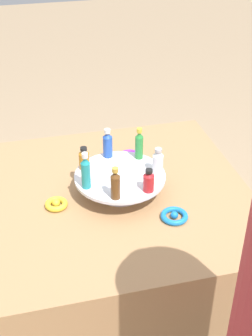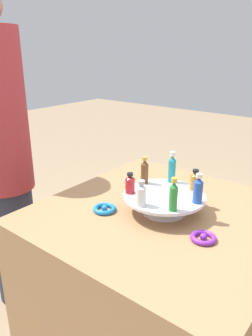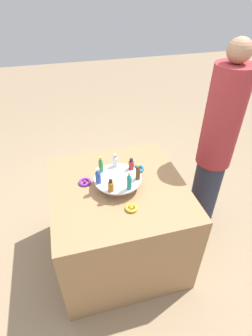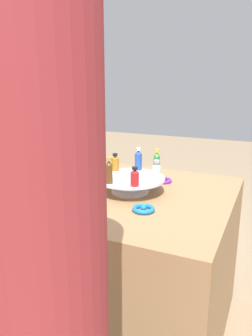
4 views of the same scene
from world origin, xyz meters
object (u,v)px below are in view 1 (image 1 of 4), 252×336
Objects in this scene: bottle_teal at (86,172)px; bottle_blue at (108,144)px; bottle_red at (149,181)px; ribbon_bow_gold at (56,204)px; ribbon_bow_purple at (130,156)px; display_stand at (120,180)px; bottle_green at (139,144)px; ribbon_bow_blue at (174,216)px; bottle_amber at (84,159)px; bottle_clear at (158,162)px; bottle_brown at (115,184)px.

bottle_teal is 1.18× the size of bottle_blue.
bottle_red is 0.34m from ribbon_bow_gold.
bottle_teal reaches higher than ribbon_bow_purple.
bottle_red reaches higher than display_stand.
ribbon_bow_gold is at bearing 20.75° from bottle_green.
display_stand is 2.62× the size of bottle_green.
bottle_blue is at bearing -63.92° from ribbon_bow_blue.
ribbon_bow_blue is (-0.26, 0.27, -0.11)m from bottle_amber.
bottle_teal is 0.22m from bottle_red.
bottle_red is 1.05× the size of ribbon_bow_gold.
bottle_clear is at bearing 134.95° from bottle_blue.
bottle_brown is at bearing -17.96° from ribbon_bow_blue.
display_stand is at bearing 44.95° from bottle_green.
bottle_blue is at bearing -143.26° from ribbon_bow_gold.
bottle_brown is 0.24m from ribbon_bow_blue.
bottle_brown is at bearing 152.72° from ribbon_bow_gold.
ribbon_bow_gold is at bearing 37.19° from ribbon_bow_purple.
ribbon_bow_blue is at bearing 133.93° from bottle_red.
bottle_clear reaches higher than display_stand.
bottle_green is (0.04, -0.11, 0.01)m from bottle_clear.
ribbon_bow_gold is (0.39, -0.16, 0.00)m from ribbon_bow_blue.
bottle_blue is (0.02, -0.14, 0.08)m from display_stand.
bottle_green is at bearing -173.62° from bottle_amber.
ribbon_bow_gold is (0.11, -0.02, -0.13)m from bottle_teal.
display_stand is 2.84× the size of bottle_blue.
bottle_amber is 0.97× the size of ribbon_bow_purple.
bottle_amber is 1.09× the size of ribbon_bow_gold.
bottle_blue reaches higher than ribbon_bow_purple.
bottle_teal reaches higher than bottle_red.
bottle_brown reaches higher than bottle_clear.
bottle_brown is 0.95× the size of bottle_green.
bottle_teal reaches higher than bottle_clear.
bottle_teal is 1.15× the size of bottle_brown.
bottle_amber is at bearing -19.34° from bottle_clear.
bottle_red is 0.90× the size of ribbon_bow_blue.
bottle_amber is at bearing -45.34° from ribbon_bow_blue.
bottle_blue is at bearing -122.19° from bottle_teal.
bottle_blue reaches higher than bottle_red.
bottle_clear is 0.27m from ribbon_bow_purple.
bottle_blue is at bearing -147.91° from bottle_amber.
bottle_green is 1.08× the size of bottle_blue.
bottle_clear is 0.86× the size of bottle_blue.
bottle_clear is (-0.27, -0.03, -0.02)m from bottle_teal.
bottle_clear is 0.39m from ribbon_bow_gold.
bottle_teal is at bearing 83.52° from bottle_amber.
bottle_green is at bearing -122.19° from bottle_brown.
bottle_blue reaches higher than bottle_amber.
bottle_blue is 0.39m from ribbon_bow_blue.
display_stand reaches higher than ribbon_bow_gold.
bottle_red is 0.36m from ribbon_bow_purple.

